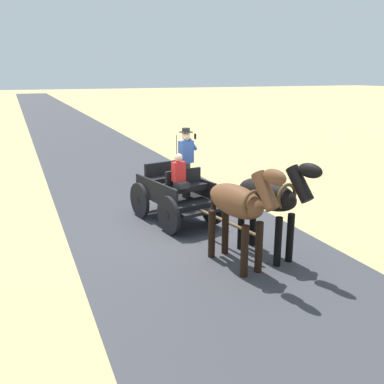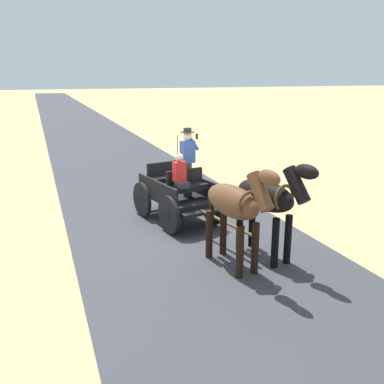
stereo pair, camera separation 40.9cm
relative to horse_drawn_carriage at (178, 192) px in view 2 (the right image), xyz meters
name	(u,v)px [view 2 (the right image)]	position (x,y,z in m)	size (l,w,h in m)	color
ground_plane	(178,225)	(0.11, 0.32, -0.82)	(200.00, 200.00, 0.00)	tan
road_surface	(178,225)	(0.11, 0.32, -0.81)	(5.54, 160.00, 0.01)	#38383D
horse_drawn_carriage	(178,192)	(0.00, 0.00, 0.00)	(1.87, 4.51, 2.50)	black
horse_near_side	(268,199)	(-1.01, 2.89, 0.51)	(0.92, 2.14, 2.21)	black
horse_off_side	(235,205)	(-0.18, 3.05, 0.51)	(0.83, 2.15, 2.21)	brown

